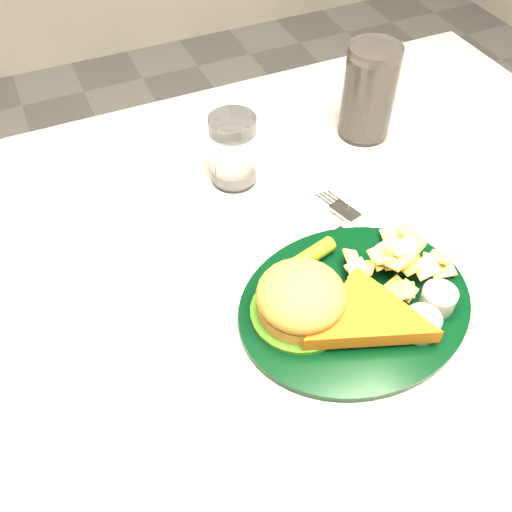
{
  "coord_description": "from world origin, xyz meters",
  "views": [
    {
      "loc": [
        -0.2,
        -0.44,
        1.29
      ],
      "look_at": [
        -0.02,
        -0.03,
        0.8
      ],
      "focal_mm": 40.0,
      "sensor_mm": 36.0,
      "label": 1
    }
  ],
  "objects": [
    {
      "name": "wrapped_straw",
      "position": [
        -0.1,
        0.19,
        0.75
      ],
      "size": [
        0.2,
        0.14,
        0.01
      ],
      "primitive_type": null,
      "rotation": [
        0.0,
        0.0,
        0.41
      ],
      "color": "white",
      "rests_on": "table"
    },
    {
      "name": "fork_napkin",
      "position": [
        0.13,
        -0.05,
        0.76
      ],
      "size": [
        0.19,
        0.21,
        0.01
      ],
      "primitive_type": null,
      "rotation": [
        0.0,
        0.0,
        0.29
      ],
      "color": "white",
      "rests_on": "table"
    },
    {
      "name": "dinner_plate",
      "position": [
        0.07,
        -0.11,
        0.78
      ],
      "size": [
        0.31,
        0.26,
        0.06
      ],
      "primitive_type": null,
      "rotation": [
        0.0,
        0.0,
        0.09
      ],
      "color": "black",
      "rests_on": "table"
    },
    {
      "name": "ground",
      "position": [
        0.0,
        0.0,
        0.0
      ],
      "size": [
        4.0,
        4.0,
        0.0
      ],
      "primitive_type": "plane",
      "color": "#969699",
      "rests_on": "ground"
    },
    {
      "name": "table",
      "position": [
        0.0,
        0.0,
        0.38
      ],
      "size": [
        1.2,
        0.8,
        0.75
      ],
      "primitive_type": null,
      "color": "#ABA59B",
      "rests_on": "ground"
    },
    {
      "name": "water_glass",
      "position": [
        0.03,
        0.16,
        0.8
      ],
      "size": [
        0.07,
        0.07,
        0.1
      ],
      "primitive_type": "cylinder",
      "rotation": [
        0.0,
        0.0,
        0.06
      ],
      "color": "silver",
      "rests_on": "table"
    },
    {
      "name": "cola_glass",
      "position": [
        0.26,
        0.18,
        0.82
      ],
      "size": [
        0.1,
        0.1,
        0.15
      ],
      "primitive_type": "cylinder",
      "rotation": [
        0.0,
        0.0,
        0.37
      ],
      "color": "black",
      "rests_on": "table"
    }
  ]
}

